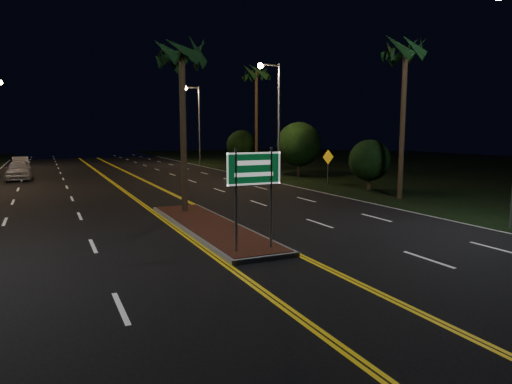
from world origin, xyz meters
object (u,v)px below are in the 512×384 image
median_island (210,226)px  streetlight_right_far (196,116)px  shrub_mid (299,144)px  car_far (20,163)px  palm_right_far (256,75)px  shrub_near (369,160)px  streetlight_right_mid (275,108)px  car_near (19,169)px  warning_sign (328,162)px  shrub_far (241,145)px  palm_median (182,54)px  palm_right_near (406,51)px  highway_sign (254,178)px

median_island → streetlight_right_far: 37.00m
shrub_mid → car_far: shrub_mid is taller
median_island → palm_right_far: (12.80, 23.00, 9.06)m
palm_right_far → shrub_near: size_ratio=3.12×
median_island → streetlight_right_mid: size_ratio=1.14×
car_far → car_near: bearing=-91.8°
shrub_near → palm_right_far: bearing=92.5°
shrub_near → car_near: shrub_near is taller
palm_right_far → car_near: size_ratio=1.90×
shrub_mid → warning_sign: 6.13m
shrub_far → shrub_near: bearing=-90.8°
streetlight_right_mid → palm_median: (-10.61, -11.50, 1.62)m
streetlight_right_mid → shrub_far: streetlight_right_mid is taller
palm_right_far → car_near: bearing=177.8°
streetlight_right_mid → car_near: 20.85m
palm_median → car_far: bearing=104.9°
palm_median → palm_right_near: 12.55m
shrub_mid → palm_right_near: bearing=-96.1°
palm_median → shrub_far: (13.80, 25.50, -4.94)m
shrub_mid → warning_sign: bearing=-99.5°
shrub_near → shrub_mid: shrub_mid is taller
shrub_far → car_far: size_ratio=0.83×
streetlight_right_mid → streetlight_right_far: bearing=90.0°
highway_sign → streetlight_right_mid: 22.18m
streetlight_right_far → palm_median: streetlight_right_far is taller
streetlight_right_far → shrub_far: streetlight_right_far is taller
shrub_mid → car_near: shrub_mid is taller
car_far → warning_sign: (20.93, -22.15, 0.83)m
palm_right_far → shrub_far: bearing=80.5°
streetlight_right_far → car_far: streetlight_right_far is taller
highway_sign → palm_right_far: size_ratio=0.31×
highway_sign → palm_right_far: palm_right_far is taller
streetlight_right_mid → car_far: 26.43m
median_island → shrub_mid: bearing=50.5°
shrub_mid → car_near: size_ratio=0.85×
median_island → shrub_mid: shrub_mid is taller
streetlight_right_mid → palm_right_far: bearing=74.7°
streetlight_right_far → shrub_far: size_ratio=2.27×
palm_right_near → car_near: size_ratio=1.72×
car_far → highway_sign: bearing=-81.3°
palm_right_far → shrub_far: size_ratio=2.60×
shrub_near → car_far: bearing=129.3°
shrub_mid → palm_median: bearing=-136.0°
streetlight_right_far → warning_sign: streetlight_right_far is taller
median_island → car_near: size_ratio=1.89×
median_island → streetlight_right_mid: bearing=54.7°
streetlight_right_far → palm_right_far: (2.19, -12.00, 3.49)m
median_island → palm_right_far: bearing=60.9°
streetlight_right_far → palm_right_far: palm_right_far is taller
streetlight_right_mid → shrub_near: size_ratio=2.73×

